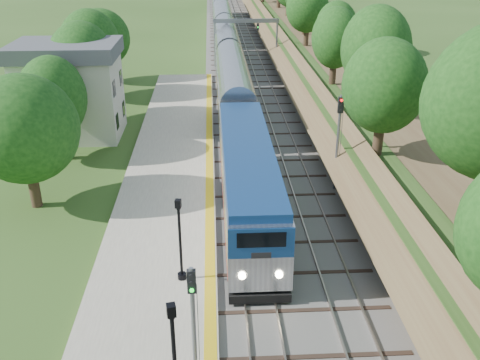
{
  "coord_description": "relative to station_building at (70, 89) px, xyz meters",
  "views": [
    {
      "loc": [
        -2.05,
        -14.83,
        16.12
      ],
      "look_at": [
        -0.5,
        13.84,
        2.8
      ],
      "focal_mm": 40.0,
      "sensor_mm": 36.0,
      "label": 1
    }
  ],
  "objects": [
    {
      "name": "train",
      "position": [
        14.0,
        24.97,
        -1.79
      ],
      "size": [
        3.04,
        101.05,
        4.46
      ],
      "color": "black",
      "rests_on": "trackbed"
    },
    {
      "name": "embankment",
      "position": [
        24.35,
        30.0,
        -2.14
      ],
      "size": [
        10.64,
        170.0,
        11.7
      ],
      "color": "brown",
      "rests_on": "ground"
    },
    {
      "name": "signal_farside",
      "position": [
        20.2,
        -12.12,
        0.06
      ],
      "size": [
        0.36,
        0.29,
        6.6
      ],
      "color": "slate",
      "rests_on": "ground"
    },
    {
      "name": "platform",
      "position": [
        8.8,
        -14.0,
        -3.9
      ],
      "size": [
        6.4,
        68.0,
        0.38
      ],
      "primitive_type": "cube",
      "color": "gray",
      "rests_on": "ground"
    },
    {
      "name": "lamppost_far",
      "position": [
        10.25,
        -22.51,
        -1.73
      ],
      "size": [
        0.44,
        0.44,
        4.42
      ],
      "color": "black",
      "rests_on": "platform"
    },
    {
      "name": "station_building",
      "position": [
        0.0,
        0.0,
        0.0
      ],
      "size": [
        8.6,
        6.6,
        8.0
      ],
      "color": "beige",
      "rests_on": "ground"
    },
    {
      "name": "signal_platform",
      "position": [
        11.1,
        -29.48,
        -0.43
      ],
      "size": [
        0.31,
        0.25,
        5.33
      ],
      "color": "slate",
      "rests_on": "platform"
    },
    {
      "name": "trees_behind_platform",
      "position": [
        2.83,
        -9.33,
        0.44
      ],
      "size": [
        7.82,
        53.32,
        7.21
      ],
      "color": "#332316",
      "rests_on": "ground"
    },
    {
      "name": "yellow_stripe",
      "position": [
        11.65,
        -14.0,
        -3.7
      ],
      "size": [
        0.55,
        68.0,
        0.01
      ],
      "primitive_type": "cube",
      "color": "gold",
      "rests_on": "platform"
    },
    {
      "name": "signal_gantry",
      "position": [
        16.47,
        24.99,
        0.73
      ],
      "size": [
        8.4,
        0.38,
        6.2
      ],
      "color": "slate",
      "rests_on": "ground"
    },
    {
      "name": "trackbed",
      "position": [
        16.0,
        30.0,
        -4.02
      ],
      "size": [
        9.5,
        170.0,
        0.28
      ],
      "color": "#4C4944",
      "rests_on": "ground"
    }
  ]
}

